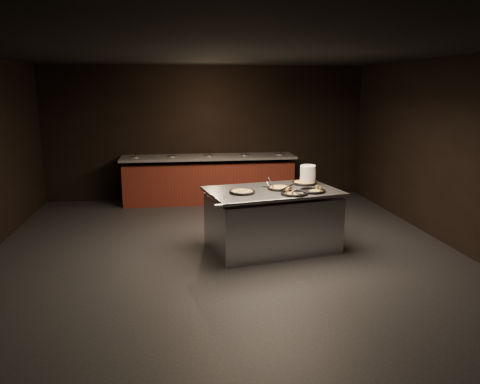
# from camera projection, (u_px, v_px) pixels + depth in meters

# --- Properties ---
(room) EXTENTS (7.02, 8.02, 2.92)m
(room) POSITION_uv_depth(u_px,v_px,m) (228.00, 160.00, 6.43)
(room) COLOR black
(room) RESTS_ON ground
(salad_bar) EXTENTS (3.70, 0.83, 1.18)m
(salad_bar) POSITION_uv_depth(u_px,v_px,m) (209.00, 182.00, 10.09)
(salad_bar) COLOR #5F2316
(salad_bar) RESTS_ON ground
(serving_counter) EXTENTS (2.12, 1.59, 0.92)m
(serving_counter) POSITION_uv_depth(u_px,v_px,m) (272.00, 221.00, 7.13)
(serving_counter) COLOR silver
(serving_counter) RESTS_ON ground
(plate_stack) EXTENTS (0.24, 0.24, 0.29)m
(plate_stack) POSITION_uv_depth(u_px,v_px,m) (308.00, 175.00, 7.45)
(plate_stack) COLOR silver
(plate_stack) RESTS_ON serving_counter
(pan_veggie_whole) EXTENTS (0.38, 0.38, 0.04)m
(pan_veggie_whole) POSITION_uv_depth(u_px,v_px,m) (242.00, 192.00, 6.81)
(pan_veggie_whole) COLOR black
(pan_veggie_whole) RESTS_ON serving_counter
(pan_cheese_whole) EXTENTS (0.37, 0.37, 0.04)m
(pan_cheese_whole) POSITION_uv_depth(u_px,v_px,m) (280.00, 188.00, 7.07)
(pan_cheese_whole) COLOR black
(pan_cheese_whole) RESTS_ON serving_counter
(pan_cheese_slices_a) EXTENTS (0.40, 0.40, 0.04)m
(pan_cheese_slices_a) POSITION_uv_depth(u_px,v_px,m) (304.00, 183.00, 7.46)
(pan_cheese_slices_a) COLOR black
(pan_cheese_slices_a) RESTS_ON serving_counter
(pan_cheese_slices_b) EXTENTS (0.40, 0.40, 0.04)m
(pan_cheese_slices_b) POSITION_uv_depth(u_px,v_px,m) (294.00, 193.00, 6.72)
(pan_cheese_slices_b) COLOR black
(pan_cheese_slices_b) RESTS_ON serving_counter
(pan_veggie_slices) EXTENTS (0.39, 0.39, 0.04)m
(pan_veggie_slices) POSITION_uv_depth(u_px,v_px,m) (312.00, 191.00, 6.89)
(pan_veggie_slices) COLOR black
(pan_veggie_slices) RESTS_ON serving_counter
(server_left) EXTENTS (0.15, 0.31, 0.16)m
(server_left) POSITION_uv_depth(u_px,v_px,m) (269.00, 183.00, 7.13)
(server_left) COLOR silver
(server_left) RESTS_ON serving_counter
(server_right) EXTENTS (0.35, 0.14, 0.17)m
(server_right) POSITION_uv_depth(u_px,v_px,m) (290.00, 189.00, 6.72)
(server_right) COLOR silver
(server_right) RESTS_ON serving_counter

